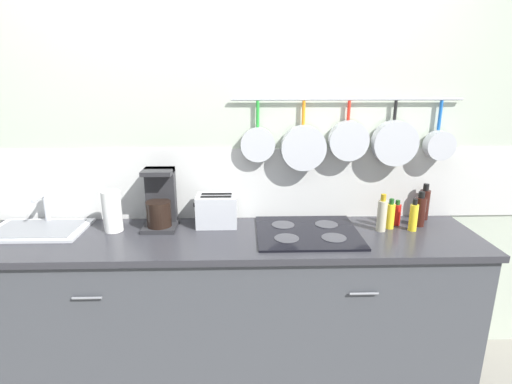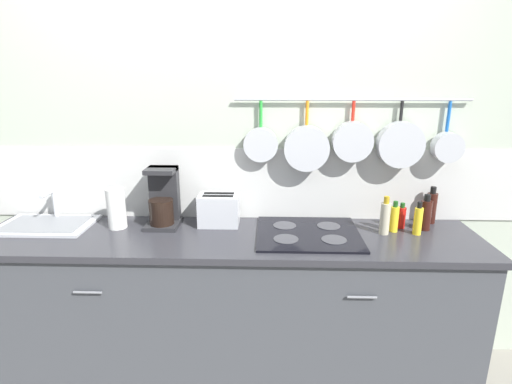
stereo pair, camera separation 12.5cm
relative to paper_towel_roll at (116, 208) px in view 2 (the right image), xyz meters
name	(u,v)px [view 2 (the right image)]	position (x,y,z in m)	size (l,w,h in m)	color
ground_plane	(231,376)	(0.63, -0.10, -1.01)	(12.00, 12.00, 0.00)	gray
wall_back	(234,155)	(0.64, 0.23, 0.26)	(7.20, 0.16, 2.60)	#B2BCA8
cabinet_base	(230,312)	(0.63, -0.10, -0.58)	(2.64, 0.55, 0.86)	#3F4247
countertop	(228,239)	(0.63, -0.10, -0.13)	(2.68, 0.58, 0.03)	#2D2D33
sink_basin	(46,223)	(-0.41, 0.01, -0.10)	(0.51, 0.34, 0.18)	#B7BABF
paper_towel_roll	(116,208)	(0.00, 0.00, 0.00)	(0.10, 0.10, 0.23)	white
coffee_maker	(163,202)	(0.25, 0.05, 0.02)	(0.18, 0.20, 0.33)	#262628
toaster	(219,210)	(0.56, 0.07, -0.02)	(0.24, 0.16, 0.18)	#B7BABF
cooktop	(308,233)	(1.06, -0.07, -0.11)	(0.55, 0.49, 0.01)	black
bottle_sesame_oil	(385,218)	(1.47, -0.04, -0.02)	(0.05, 0.05, 0.21)	#BFB799
bottle_vinegar	(394,218)	(1.53, -0.01, -0.04)	(0.05, 0.05, 0.17)	yellow
bottle_cooking_wine	(401,217)	(1.59, 0.05, -0.05)	(0.04, 0.04, 0.15)	red
bottle_olive_oil	(418,220)	(1.64, -0.05, -0.03)	(0.04, 0.04, 0.18)	yellow
bottle_hot_sauce	(425,214)	(1.71, 0.03, -0.02)	(0.06, 0.06, 0.20)	#33140F
bottle_dish_soap	(431,207)	(1.78, 0.14, -0.02)	(0.06, 0.06, 0.22)	#33140F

